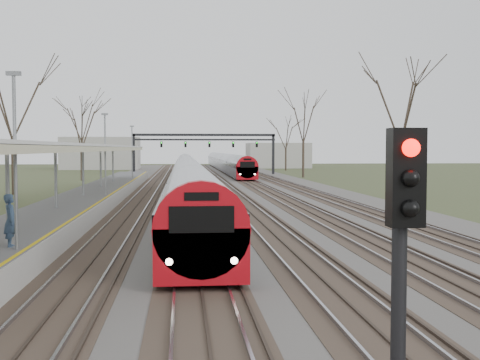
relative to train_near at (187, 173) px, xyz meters
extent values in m
cube|color=#474442|center=(2.50, -1.98, -1.43)|extent=(24.00, 160.00, 0.10)
cube|color=#4C3828|center=(-3.50, -1.98, -1.39)|extent=(2.60, 160.00, 0.06)
cube|color=gray|center=(-4.22, -1.98, -1.32)|extent=(0.07, 160.00, 0.12)
cube|color=gray|center=(-2.78, -1.98, -1.32)|extent=(0.07, 160.00, 0.12)
cube|color=#4C3828|center=(0.00, -1.98, -1.39)|extent=(2.60, 160.00, 0.06)
cube|color=gray|center=(-0.72, -1.98, -1.32)|extent=(0.07, 160.00, 0.12)
cube|color=gray|center=(0.72, -1.98, -1.32)|extent=(0.07, 160.00, 0.12)
cube|color=#4C3828|center=(3.50, -1.98, -1.39)|extent=(2.60, 160.00, 0.06)
cube|color=gray|center=(2.78, -1.98, -1.32)|extent=(0.07, 160.00, 0.12)
cube|color=gray|center=(4.22, -1.98, -1.32)|extent=(0.07, 160.00, 0.12)
cube|color=#4C3828|center=(7.00, -1.98, -1.39)|extent=(2.60, 160.00, 0.06)
cube|color=gray|center=(6.28, -1.98, -1.32)|extent=(0.07, 160.00, 0.12)
cube|color=gray|center=(7.72, -1.98, -1.32)|extent=(0.07, 160.00, 0.12)
cube|color=#4C3828|center=(10.50, -1.98, -1.39)|extent=(2.60, 160.00, 0.06)
cube|color=gray|center=(9.78, -1.98, -1.32)|extent=(0.07, 160.00, 0.12)
cube|color=gray|center=(11.22, -1.98, -1.32)|extent=(0.07, 160.00, 0.12)
cube|color=#9E9B93|center=(-6.55, -19.48, -0.98)|extent=(3.50, 69.00, 1.00)
cylinder|color=slate|center=(-6.55, -38.98, 1.02)|extent=(0.14, 0.14, 3.00)
cylinder|color=slate|center=(-6.55, -30.98, 1.02)|extent=(0.14, 0.14, 3.00)
cylinder|color=slate|center=(-6.55, -22.98, 1.02)|extent=(0.14, 0.14, 3.00)
cylinder|color=slate|center=(-6.55, -14.98, 1.02)|extent=(0.14, 0.14, 3.00)
cylinder|color=slate|center=(-6.55, -6.98, 1.02)|extent=(0.14, 0.14, 3.00)
cube|color=silver|center=(-6.55, -23.98, 2.57)|extent=(4.10, 50.00, 0.12)
cube|color=beige|center=(-6.55, -23.98, 2.40)|extent=(4.10, 50.00, 0.25)
cube|color=black|center=(-7.50, 28.02, 1.52)|extent=(0.35, 0.35, 6.00)
cube|color=black|center=(13.00, 28.02, 1.52)|extent=(0.35, 0.35, 6.00)
cube|color=black|center=(2.75, 28.02, 4.42)|extent=(21.00, 0.35, 0.35)
cube|color=black|center=(2.75, 28.02, 3.72)|extent=(21.00, 0.25, 0.25)
cube|color=black|center=(-3.50, 27.82, 3.02)|extent=(0.32, 0.22, 0.85)
sphere|color=#0CFF19|center=(-3.50, 27.68, 3.27)|extent=(0.16, 0.16, 0.16)
cube|color=black|center=(0.00, 27.82, 3.02)|extent=(0.32, 0.22, 0.85)
sphere|color=#0CFF19|center=(0.00, 27.68, 3.27)|extent=(0.16, 0.16, 0.16)
cube|color=black|center=(3.50, 27.82, 3.02)|extent=(0.32, 0.22, 0.85)
sphere|color=#0CFF19|center=(3.50, 27.68, 3.27)|extent=(0.16, 0.16, 0.16)
cube|color=black|center=(7.00, 27.82, 3.02)|extent=(0.32, 0.22, 0.85)
sphere|color=#0CFF19|center=(7.00, 27.68, 3.27)|extent=(0.16, 0.16, 0.16)
cube|color=black|center=(10.50, 27.82, 3.02)|extent=(0.32, 0.22, 0.85)
sphere|color=#0CFF19|center=(10.50, 27.68, 3.27)|extent=(0.16, 0.16, 0.16)
cylinder|color=#2D231C|center=(-14.50, -8.98, 1.00)|extent=(0.30, 0.30, 4.95)
cylinder|color=#2D231C|center=(16.50, -14.98, 0.77)|extent=(0.30, 0.30, 4.50)
cube|color=#979AA0|center=(0.00, 0.24, -0.38)|extent=(2.55, 90.00, 1.60)
cylinder|color=#979AA0|center=(0.00, 0.24, 0.27)|extent=(2.60, 89.70, 2.60)
cube|color=black|center=(0.00, 0.24, 0.37)|extent=(2.62, 89.40, 0.55)
cube|color=#A60912|center=(0.00, -44.66, -0.43)|extent=(2.55, 0.50, 1.50)
cylinder|color=#A60912|center=(0.00, -44.61, 0.27)|extent=(2.60, 0.60, 2.60)
cube|color=black|center=(0.00, -44.88, 0.57)|extent=(1.70, 0.12, 0.70)
sphere|color=white|center=(-0.85, -44.86, -0.53)|extent=(0.22, 0.22, 0.22)
sphere|color=white|center=(0.85, -44.86, -0.53)|extent=(0.22, 0.22, 0.22)
cube|color=black|center=(0.00, 0.24, -1.30)|extent=(1.80, 89.00, 0.35)
cube|color=#979AA0|center=(7.00, 45.92, -0.38)|extent=(2.55, 75.00, 1.60)
cylinder|color=#979AA0|center=(7.00, 45.92, 0.27)|extent=(2.60, 74.70, 2.60)
cube|color=black|center=(7.00, 45.92, 0.37)|extent=(2.62, 74.40, 0.55)
cube|color=#A60912|center=(7.00, 8.52, -0.43)|extent=(2.55, 0.50, 1.50)
cylinder|color=#A60912|center=(7.00, 8.57, 0.27)|extent=(2.60, 0.60, 2.60)
cube|color=black|center=(7.00, 8.30, 0.57)|extent=(1.70, 0.12, 0.70)
sphere|color=white|center=(6.15, 8.32, -0.53)|extent=(0.22, 0.22, 0.22)
sphere|color=white|center=(7.85, 8.32, -0.53)|extent=(0.22, 0.22, 0.22)
cube|color=black|center=(7.00, 45.92, -1.30)|extent=(1.80, 74.00, 0.35)
imported|color=#31455F|center=(-5.50, -42.48, 0.31)|extent=(0.47, 0.63, 1.58)
cylinder|color=black|center=(1.75, -54.48, 0.52)|extent=(0.16, 0.16, 4.00)
cube|color=black|center=(1.75, -54.63, 2.12)|extent=(0.35, 0.22, 1.00)
sphere|color=#FF0C05|center=(1.75, -54.76, 2.42)|extent=(0.18, 0.18, 0.18)
camera|label=1|loc=(-0.50, -60.49, 2.41)|focal=45.00mm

